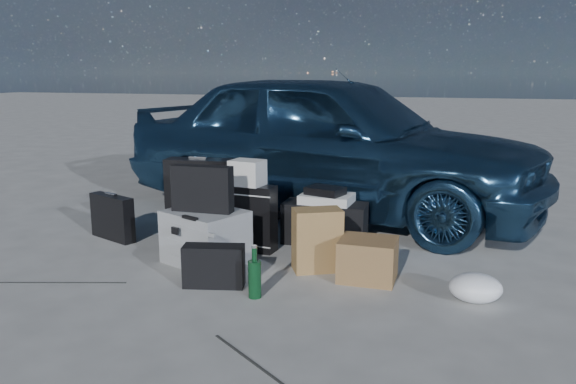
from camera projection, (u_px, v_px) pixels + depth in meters
The scene contains 16 objects.
ground at pixel (231, 282), 3.75m from camera, with size 60.00×60.00×0.00m, color #AFAFAA.
car at pixel (330, 142), 5.51m from camera, with size 1.67×4.14×1.41m, color #2C5882.
pelican_case at pixel (206, 237), 4.11m from camera, with size 0.54×0.44×0.39m, color #9C9EA1.
laptop_bag at pixel (202, 189), 4.02m from camera, with size 0.45×0.11×0.33m, color black.
briefcase at pixel (112, 217), 4.69m from camera, with size 0.48×0.11×0.37m, color black.
suitcase_left at pixel (199, 200), 4.63m from camera, with size 0.53×0.19×0.69m, color black.
suitcase_right at pixel (249, 218), 4.39m from camera, with size 0.43×0.16×0.52m, color black.
white_carton at pixel (247, 173), 4.32m from camera, with size 0.24×0.20×0.20m, color silver.
duffel_bag at pixel (325, 223), 4.58m from camera, with size 0.67×0.29×0.34m, color black.
flat_box_white at pixel (327, 198), 4.55m from camera, with size 0.41×0.31×0.07m, color silver.
flat_box_black at pixel (325, 191), 4.53m from camera, with size 0.29×0.21×0.06m, color black.
kraft_bag at pixel (317, 240), 3.94m from camera, with size 0.33×0.20×0.44m, color #A27246.
cardboard_box at pixel (368, 259), 3.78m from camera, with size 0.37×0.33×0.28m, color olive.
plastic_bag at pixel (476, 288), 3.42m from camera, with size 0.32×0.27×0.18m, color white.
messenger_bag at pixel (214, 266), 3.66m from camera, with size 0.39×0.15×0.28m, color black.
green_bottle at pixel (255, 273), 3.47m from camera, with size 0.08×0.08×0.32m, color #0B3317.
Camera 1 is at (1.47, -3.24, 1.37)m, focal length 35.00 mm.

